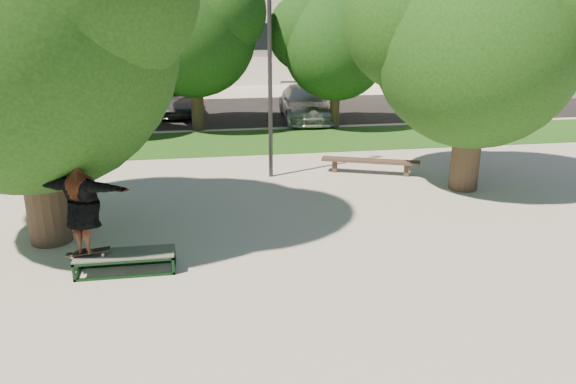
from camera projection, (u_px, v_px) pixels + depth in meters
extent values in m
plane|color=#B0ACA2|center=(255.00, 247.00, 11.55)|extent=(120.00, 120.00, 0.00)
cube|color=#174D16|center=(255.00, 142.00, 20.61)|extent=(30.00, 4.00, 0.02)
cube|color=black|center=(219.00, 112.00, 26.55)|extent=(40.00, 8.00, 0.01)
cylinder|color=#38281E|center=(42.00, 168.00, 11.34)|extent=(0.84, 0.84, 3.20)
sphere|color=#12370F|center=(24.00, 42.00, 10.57)|extent=(5.80, 5.80, 5.80)
cylinder|color=#38281E|center=(468.00, 134.00, 14.82)|extent=(0.76, 0.76, 3.00)
sphere|color=#12370F|center=(477.00, 46.00, 14.11)|extent=(5.20, 5.20, 5.20)
sphere|color=#12370F|center=(418.00, 18.00, 14.44)|extent=(3.90, 3.90, 3.90)
sphere|color=#12370F|center=(537.00, 8.00, 13.52)|extent=(3.64, 3.64, 3.64)
cylinder|color=#38281E|center=(45.00, 103.00, 20.42)|extent=(0.44, 0.44, 2.80)
sphere|color=black|center=(37.00, 44.00, 19.77)|extent=(4.40, 4.40, 4.40)
sphere|color=black|center=(7.00, 28.00, 20.05)|extent=(3.30, 3.30, 3.30)
sphere|color=black|center=(61.00, 22.00, 19.28)|extent=(3.08, 3.08, 3.08)
cylinder|color=#38281E|center=(197.00, 92.00, 22.18)|extent=(0.50, 0.50, 3.00)
sphere|color=black|center=(194.00, 34.00, 21.48)|extent=(4.80, 4.80, 4.80)
sphere|color=black|center=(162.00, 18.00, 21.78)|extent=(3.60, 3.60, 3.60)
sphere|color=black|center=(222.00, 11.00, 20.94)|extent=(3.36, 3.36, 3.36)
cylinder|color=#38281E|center=(335.00, 96.00, 22.62)|extent=(0.40, 0.40, 2.60)
sphere|color=black|center=(336.00, 47.00, 22.02)|extent=(4.20, 4.20, 4.20)
sphere|color=black|center=(307.00, 32.00, 22.28)|extent=(3.15, 3.15, 3.15)
sphere|color=black|center=(363.00, 27.00, 21.54)|extent=(2.94, 2.94, 2.94)
cylinder|color=#2D2D30|center=(270.00, 72.00, 15.45)|extent=(0.12, 0.12, 6.00)
cube|color=black|center=(177.00, 37.00, 33.68)|extent=(27.60, 0.12, 1.60)
cube|color=silver|center=(512.00, 20.00, 33.70)|extent=(15.00, 10.00, 8.00)
cube|color=#475147|center=(125.00, 254.00, 10.36)|extent=(1.80, 0.60, 0.03)
cylinder|color=white|center=(72.00, 257.00, 10.13)|extent=(0.06, 0.03, 0.06)
cylinder|color=white|center=(73.00, 253.00, 10.28)|extent=(0.06, 0.03, 0.06)
cylinder|color=white|center=(103.00, 255.00, 10.22)|extent=(0.06, 0.03, 0.06)
cylinder|color=white|center=(104.00, 251.00, 10.37)|extent=(0.06, 0.03, 0.06)
cube|color=black|center=(88.00, 252.00, 10.24)|extent=(0.78, 0.20, 0.10)
imported|color=brown|center=(83.00, 209.00, 9.98)|extent=(2.07, 1.30, 1.64)
imported|color=#1A6562|center=(52.00, 189.00, 12.77)|extent=(0.57, 0.39, 1.53)
cube|color=#443229|center=(335.00, 166.00, 16.77)|extent=(0.19, 0.19, 0.38)
cube|color=#443229|center=(406.00, 170.00, 16.35)|extent=(0.19, 0.19, 0.38)
cube|color=#443229|center=(370.00, 161.00, 16.50)|extent=(2.81, 1.40, 0.08)
imported|color=#A6A6AB|center=(112.00, 103.00, 24.83)|extent=(1.74, 3.92, 1.31)
imported|color=black|center=(115.00, 105.00, 24.39)|extent=(2.11, 4.33, 1.37)
imported|color=slate|center=(175.00, 100.00, 25.80)|extent=(2.57, 4.82, 1.29)
imported|color=#BAB9BE|center=(305.00, 103.00, 24.55)|extent=(2.29, 5.08, 1.44)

